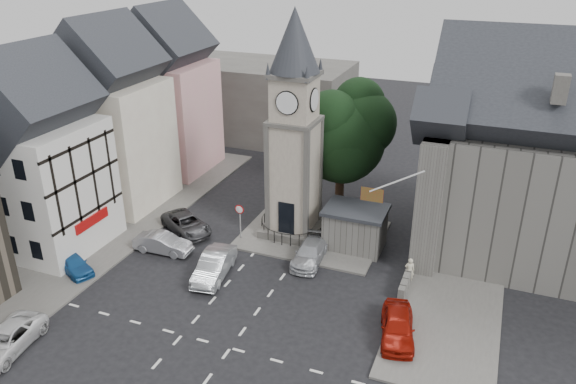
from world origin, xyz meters
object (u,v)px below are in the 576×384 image
at_px(stone_shelter, 355,228).
at_px(car_west_blue, 74,264).
at_px(car_east_red, 398,326).
at_px(pedestrian, 409,270).
at_px(clock_tower, 294,129).

distance_m(stone_shelter, car_west_blue, 19.14).
xyz_separation_m(car_west_blue, car_east_red, (21.15, 1.19, 0.14)).
bearing_deg(car_east_red, pedestrian, 81.88).
bearing_deg(stone_shelter, pedestrian, -34.47).
relative_size(clock_tower, stone_shelter, 3.78).
height_order(car_west_blue, car_east_red, car_east_red).
height_order(clock_tower, stone_shelter, clock_tower).
relative_size(car_west_blue, car_east_red, 0.81).
relative_size(clock_tower, car_west_blue, 4.50).
bearing_deg(car_east_red, stone_shelter, 106.73).
relative_size(car_west_blue, pedestrian, 2.08).
relative_size(stone_shelter, pedestrian, 2.48).
distance_m(car_east_red, pedestrian, 5.76).
bearing_deg(clock_tower, car_west_blue, -137.67).
xyz_separation_m(clock_tower, car_east_red, (9.65, -9.29, -7.36)).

